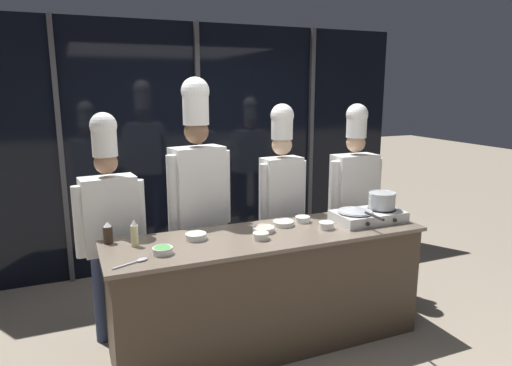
{
  "coord_description": "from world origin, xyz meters",
  "views": [
    {
      "loc": [
        -1.39,
        -3.04,
        2.03
      ],
      "look_at": [
        0.0,
        0.25,
        1.27
      ],
      "focal_mm": 32.0,
      "sensor_mm": 36.0,
      "label": 1
    }
  ],
  "objects_px": {
    "prep_bowl_bean_sprouts": "(303,219)",
    "prep_bowl_noodles": "(261,235)",
    "serving_spoon_slotted": "(138,261)",
    "chef_head": "(110,214)",
    "squeeze_bottle_soy": "(108,233)",
    "prep_bowl_shrimp": "(264,229)",
    "squeeze_bottle_oil": "(135,234)",
    "prep_bowl_garlic": "(196,236)",
    "portable_stove": "(368,216)",
    "prep_bowl_scallions": "(163,250)",
    "chef_line": "(281,187)",
    "chef_pastry": "(354,186)",
    "prep_bowl_onion": "(326,225)",
    "frying_pan": "(355,210)",
    "stock_pot": "(382,200)",
    "prep_bowl_chicken": "(283,223)",
    "chef_sous": "(198,183)"
  },
  "relations": [
    {
      "from": "prep_bowl_bean_sprouts",
      "to": "prep_bowl_noodles",
      "type": "relative_size",
      "value": 1.03
    },
    {
      "from": "serving_spoon_slotted",
      "to": "chef_head",
      "type": "bearing_deg",
      "value": 97.08
    },
    {
      "from": "squeeze_bottle_soy",
      "to": "prep_bowl_shrimp",
      "type": "xyz_separation_m",
      "value": [
        1.14,
        -0.2,
        -0.05
      ]
    },
    {
      "from": "prep_bowl_noodles",
      "to": "squeeze_bottle_oil",
      "type": "bearing_deg",
      "value": 166.47
    },
    {
      "from": "prep_bowl_garlic",
      "to": "portable_stove",
      "type": "bearing_deg",
      "value": -4.69
    },
    {
      "from": "prep_bowl_garlic",
      "to": "prep_bowl_scallions",
      "type": "bearing_deg",
      "value": -144.65
    },
    {
      "from": "portable_stove",
      "to": "serving_spoon_slotted",
      "type": "height_order",
      "value": "portable_stove"
    },
    {
      "from": "chef_line",
      "to": "chef_pastry",
      "type": "distance_m",
      "value": 0.77
    },
    {
      "from": "squeeze_bottle_soy",
      "to": "prep_bowl_onion",
      "type": "xyz_separation_m",
      "value": [
        1.63,
        -0.32,
        -0.04
      ]
    },
    {
      "from": "frying_pan",
      "to": "stock_pot",
      "type": "distance_m",
      "value": 0.27
    },
    {
      "from": "prep_bowl_bean_sprouts",
      "to": "chef_line",
      "type": "distance_m",
      "value": 0.48
    },
    {
      "from": "squeeze_bottle_soy",
      "to": "prep_bowl_chicken",
      "type": "distance_m",
      "value": 1.36
    },
    {
      "from": "serving_spoon_slotted",
      "to": "chef_pastry",
      "type": "relative_size",
      "value": 0.13
    },
    {
      "from": "prep_bowl_garlic",
      "to": "serving_spoon_slotted",
      "type": "distance_m",
      "value": 0.55
    },
    {
      "from": "prep_bowl_bean_sprouts",
      "to": "prep_bowl_garlic",
      "type": "relative_size",
      "value": 0.79
    },
    {
      "from": "portable_stove",
      "to": "squeeze_bottle_oil",
      "type": "height_order",
      "value": "squeeze_bottle_oil"
    },
    {
      "from": "prep_bowl_chicken",
      "to": "prep_bowl_shrimp",
      "type": "relative_size",
      "value": 1.0
    },
    {
      "from": "prep_bowl_noodles",
      "to": "chef_sous",
      "type": "height_order",
      "value": "chef_sous"
    },
    {
      "from": "squeeze_bottle_oil",
      "to": "prep_bowl_shrimp",
      "type": "distance_m",
      "value": 0.97
    },
    {
      "from": "frying_pan",
      "to": "prep_bowl_noodles",
      "type": "height_order",
      "value": "frying_pan"
    },
    {
      "from": "prep_bowl_noodles",
      "to": "prep_bowl_bean_sprouts",
      "type": "bearing_deg",
      "value": 27.99
    },
    {
      "from": "chef_line",
      "to": "prep_bowl_noodles",
      "type": "bearing_deg",
      "value": 48.71
    },
    {
      "from": "frying_pan",
      "to": "chef_pastry",
      "type": "relative_size",
      "value": 0.27
    },
    {
      "from": "frying_pan",
      "to": "prep_bowl_onion",
      "type": "distance_m",
      "value": 0.31
    },
    {
      "from": "squeeze_bottle_oil",
      "to": "prep_bowl_onion",
      "type": "bearing_deg",
      "value": -7.09
    },
    {
      "from": "squeeze_bottle_oil",
      "to": "chef_pastry",
      "type": "bearing_deg",
      "value": 11.94
    },
    {
      "from": "stock_pot",
      "to": "chef_line",
      "type": "height_order",
      "value": "chef_line"
    },
    {
      "from": "prep_bowl_shrimp",
      "to": "chef_head",
      "type": "xyz_separation_m",
      "value": [
        -1.09,
        0.5,
        0.11
      ]
    },
    {
      "from": "squeeze_bottle_soy",
      "to": "prep_bowl_garlic",
      "type": "relative_size",
      "value": 1.02
    },
    {
      "from": "prep_bowl_noodles",
      "to": "chef_pastry",
      "type": "distance_m",
      "value": 1.45
    },
    {
      "from": "squeeze_bottle_oil",
      "to": "prep_bowl_shrimp",
      "type": "height_order",
      "value": "squeeze_bottle_oil"
    },
    {
      "from": "serving_spoon_slotted",
      "to": "chef_line",
      "type": "relative_size",
      "value": 0.13
    },
    {
      "from": "stock_pot",
      "to": "chef_pastry",
      "type": "xyz_separation_m",
      "value": [
        0.14,
        0.6,
        -0.02
      ]
    },
    {
      "from": "prep_bowl_onion",
      "to": "chef_sous",
      "type": "relative_size",
      "value": 0.06
    },
    {
      "from": "squeeze_bottle_soy",
      "to": "chef_sous",
      "type": "xyz_separation_m",
      "value": [
        0.77,
        0.33,
        0.23
      ]
    },
    {
      "from": "prep_bowl_chicken",
      "to": "chef_pastry",
      "type": "relative_size",
      "value": 0.09
    },
    {
      "from": "chef_head",
      "to": "chef_sous",
      "type": "xyz_separation_m",
      "value": [
        0.73,
        0.03,
        0.17
      ]
    },
    {
      "from": "prep_bowl_chicken",
      "to": "stock_pot",
      "type": "bearing_deg",
      "value": -11.78
    },
    {
      "from": "serving_spoon_slotted",
      "to": "chef_pastry",
      "type": "distance_m",
      "value": 2.32
    },
    {
      "from": "squeeze_bottle_soy",
      "to": "prep_bowl_scallions",
      "type": "relative_size",
      "value": 1.15
    },
    {
      "from": "chef_pastry",
      "to": "stock_pot",
      "type": "bearing_deg",
      "value": 77.36
    },
    {
      "from": "prep_bowl_bean_sprouts",
      "to": "chef_pastry",
      "type": "bearing_deg",
      "value": 27.3
    },
    {
      "from": "frying_pan",
      "to": "prep_bowl_scallions",
      "type": "relative_size",
      "value": 3.68
    },
    {
      "from": "prep_bowl_garlic",
      "to": "frying_pan",
      "type": "bearing_deg",
      "value": -5.37
    },
    {
      "from": "prep_bowl_scallions",
      "to": "chef_sous",
      "type": "height_order",
      "value": "chef_sous"
    },
    {
      "from": "prep_bowl_bean_sprouts",
      "to": "prep_bowl_noodles",
      "type": "bearing_deg",
      "value": -152.01
    },
    {
      "from": "prep_bowl_garlic",
      "to": "squeeze_bottle_soy",
      "type": "bearing_deg",
      "value": 164.62
    },
    {
      "from": "prep_bowl_chicken",
      "to": "chef_line",
      "type": "xyz_separation_m",
      "value": [
        0.21,
        0.47,
        0.19
      ]
    },
    {
      "from": "frying_pan",
      "to": "chef_line",
      "type": "bearing_deg",
      "value": 119.1
    },
    {
      "from": "portable_stove",
      "to": "squeeze_bottle_soy",
      "type": "bearing_deg",
      "value": 172.1
    }
  ]
}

